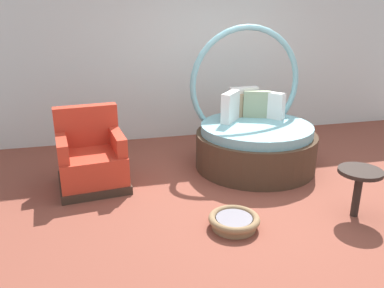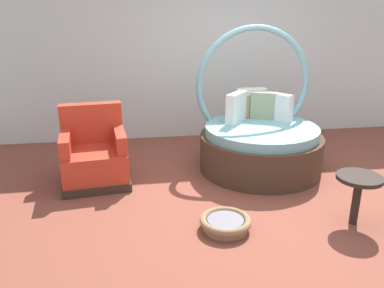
{
  "view_description": "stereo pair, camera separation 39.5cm",
  "coord_description": "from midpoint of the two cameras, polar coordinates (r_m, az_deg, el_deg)",
  "views": [
    {
      "loc": [
        -1.75,
        -3.78,
        2.04
      ],
      "look_at": [
        -0.7,
        0.38,
        0.55
      ],
      "focal_mm": 36.08,
      "sensor_mm": 36.0,
      "label": 1
    },
    {
      "loc": [
        -1.36,
        -3.86,
        2.04
      ],
      "look_at": [
        -0.7,
        0.38,
        0.55
      ],
      "focal_mm": 36.08,
      "sensor_mm": 36.0,
      "label": 2
    }
  ],
  "objects": [
    {
      "name": "pet_basket",
      "position": [
        3.88,
        3.29,
        -11.36
      ],
      "size": [
        0.51,
        0.51,
        0.13
      ],
      "color": "#8E704C",
      "rests_on": "ground_plane"
    },
    {
      "name": "back_wall",
      "position": [
        6.48,
        -0.17,
        13.32
      ],
      "size": [
        8.0,
        0.12,
        2.76
      ],
      "primitive_type": "cube",
      "color": "silver",
      "rests_on": "ground_plane"
    },
    {
      "name": "red_armchair",
      "position": [
        4.87,
        -16.93,
        -2.23
      ],
      "size": [
        0.88,
        0.88,
        0.94
      ],
      "color": "#38281E",
      "rests_on": "ground_plane"
    },
    {
      "name": "ground_plane",
      "position": [
        4.61,
        7.22,
        -7.43
      ],
      "size": [
        8.0,
        8.0,
        0.02
      ],
      "primitive_type": "cube",
      "color": "brown"
    },
    {
      "name": "round_daybed",
      "position": [
        5.28,
        7.02,
        1.0
      ],
      "size": [
        1.61,
        1.61,
        1.87
      ],
      "color": "#473323",
      "rests_on": "ground_plane"
    },
    {
      "name": "side_table",
      "position": [
        4.2,
        21.08,
        -4.79
      ],
      "size": [
        0.44,
        0.44,
        0.52
      ],
      "color": "#2D231E",
      "rests_on": "ground_plane"
    }
  ]
}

